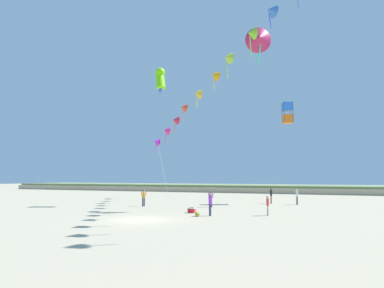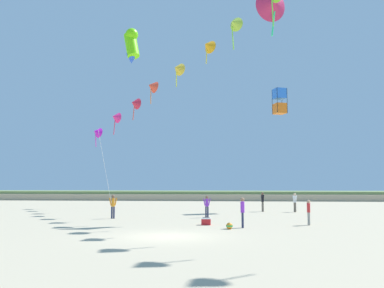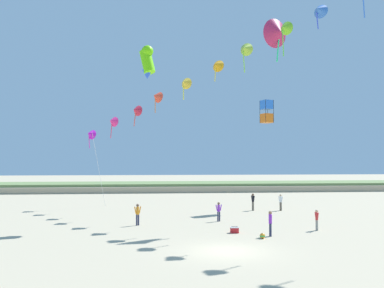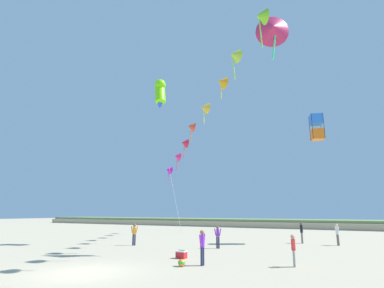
% 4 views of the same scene
% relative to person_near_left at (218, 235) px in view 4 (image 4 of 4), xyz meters
% --- Properties ---
extents(ground_plane, '(240.00, 240.00, 0.00)m').
position_rel_person_near_left_xyz_m(ground_plane, '(-1.26, -11.21, -0.94)').
color(ground_plane, tan).
extents(dune_ridge, '(120.00, 10.85, 1.38)m').
position_rel_person_near_left_xyz_m(dune_ridge, '(-1.26, 35.25, -0.25)').
color(dune_ridge, tan).
rests_on(dune_ridge, ground).
extents(person_near_left, '(0.57, 0.22, 1.62)m').
position_rel_person_near_left_xyz_m(person_near_left, '(0.00, 0.00, 0.00)').
color(person_near_left, '#282D4C').
rests_on(person_near_left, ground).
extents(person_near_right, '(0.38, 0.55, 1.69)m').
position_rel_person_near_left_xyz_m(person_near_right, '(7.53, 6.71, 0.04)').
color(person_near_right, '#726656').
rests_on(person_near_right, ground).
extents(person_mid_center, '(0.21, 0.54, 1.53)m').
position_rel_person_near_left_xyz_m(person_mid_center, '(6.52, -5.08, -0.06)').
color(person_mid_center, gray).
rests_on(person_mid_center, ground).
extents(person_far_left, '(0.23, 0.60, 1.72)m').
position_rel_person_near_left_xyz_m(person_far_left, '(2.45, -7.01, 0.06)').
color(person_far_left, '#282D4C').
rests_on(person_far_left, ground).
extents(person_far_right, '(0.30, 0.60, 1.76)m').
position_rel_person_near_left_xyz_m(person_far_right, '(4.69, 7.03, 0.08)').
color(person_far_right, '#726656').
rests_on(person_far_right, ground).
extents(person_far_center, '(0.57, 0.33, 1.71)m').
position_rel_person_near_left_xyz_m(person_far_center, '(-6.78, -1.50, 0.05)').
color(person_far_center, '#282D4C').
rests_on(person_far_center, ground).
extents(kite_banner_string, '(28.60, 24.02, 20.11)m').
position_rel_person_near_left_xyz_m(kite_banner_string, '(1.06, 0.23, 13.09)').
color(kite_banner_string, '#BF1AC0').
extents(large_kite_low_lead, '(1.38, 1.38, 2.44)m').
position_rel_person_near_left_xyz_m(large_kite_low_lead, '(6.57, 8.28, 9.48)').
color(large_kite_low_lead, orange).
extents(large_kite_mid_trail, '(2.72, 1.93, 3.89)m').
position_rel_person_near_left_xyz_m(large_kite_mid_trail, '(5.16, -0.41, 15.31)').
color(large_kite_mid_trail, '#C12553').
extents(large_kite_high_solo, '(1.79, 1.74, 2.92)m').
position_rel_person_near_left_xyz_m(large_kite_high_solo, '(-6.10, 0.61, 12.83)').
color(large_kite_high_solo, '#70E70F').
extents(beach_cooler, '(0.58, 0.41, 0.46)m').
position_rel_person_near_left_xyz_m(beach_cooler, '(0.26, -5.51, -0.73)').
color(beach_cooler, red).
rests_on(beach_cooler, ground).
extents(beach_ball, '(0.36, 0.36, 0.36)m').
position_rel_person_near_left_xyz_m(beach_ball, '(1.69, -7.77, -0.76)').
color(beach_ball, orange).
rests_on(beach_ball, ground).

